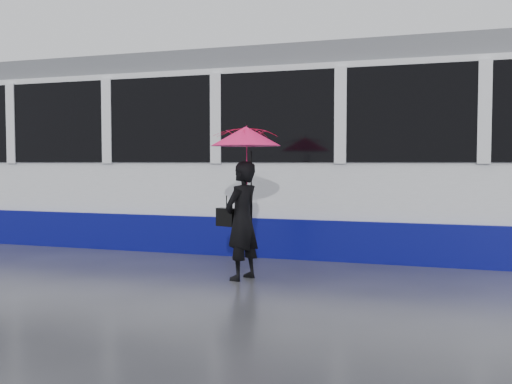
% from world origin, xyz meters
% --- Properties ---
extents(ground, '(90.00, 90.00, 0.00)m').
position_xyz_m(ground, '(0.00, 0.00, 0.00)').
color(ground, '#2E2E34').
rests_on(ground, ground).
extents(rails, '(34.00, 1.51, 0.02)m').
position_xyz_m(rails, '(0.00, 2.50, 0.01)').
color(rails, '#3F3D38').
rests_on(rails, ground).
extents(tram, '(26.00, 2.56, 3.35)m').
position_xyz_m(tram, '(3.93, 2.50, 1.64)').
color(tram, white).
rests_on(tram, ground).
extents(woman, '(0.52, 0.64, 1.51)m').
position_xyz_m(woman, '(0.46, -0.41, 0.76)').
color(woman, black).
rests_on(woman, ground).
extents(umbrella, '(1.13, 1.13, 1.02)m').
position_xyz_m(umbrella, '(0.51, -0.41, 1.66)').
color(umbrella, '#F4144E').
rests_on(umbrella, ground).
extents(handbag, '(0.29, 0.20, 0.41)m').
position_xyz_m(handbag, '(0.24, -0.39, 0.79)').
color(handbag, black).
rests_on(handbag, ground).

